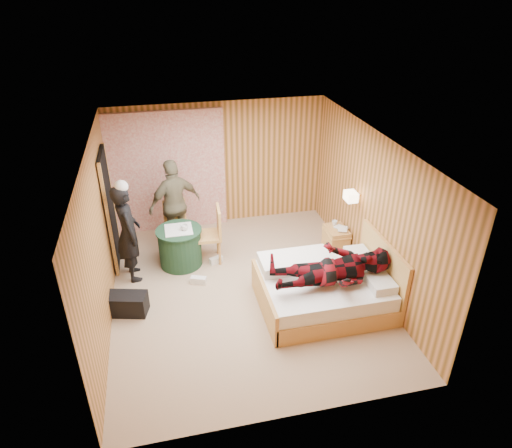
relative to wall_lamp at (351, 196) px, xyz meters
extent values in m
cube|color=tan|center=(-1.92, -0.45, -1.30)|extent=(4.20, 5.00, 0.01)
cube|color=silver|center=(-1.92, -0.45, 1.20)|extent=(4.20, 5.00, 0.01)
cube|color=#CA834D|center=(-1.92, 2.05, -0.05)|extent=(4.20, 0.02, 2.50)
cube|color=#CA834D|center=(-4.02, -0.45, -0.05)|extent=(0.02, 5.00, 2.50)
cube|color=#CA834D|center=(0.18, -0.45, -0.05)|extent=(0.02, 5.00, 2.50)
cube|color=beige|center=(-2.92, 1.98, -0.10)|extent=(2.20, 0.08, 2.40)
cube|color=black|center=(-3.98, 0.95, -0.28)|extent=(0.06, 0.90, 2.05)
cylinder|color=gold|center=(0.08, 0.00, 0.00)|extent=(0.18, 0.04, 0.04)
cube|color=#FFDDB2|center=(0.00, 0.00, 0.00)|extent=(0.18, 0.24, 0.16)
cube|color=#E2BA5C|center=(-0.82, -1.09, -1.16)|extent=(1.87, 1.49, 0.28)
cube|color=white|center=(-0.82, -1.09, -0.90)|extent=(1.81, 1.44, 0.23)
cube|color=#E2BA5C|center=(-1.76, -1.09, -1.04)|extent=(0.06, 1.49, 0.52)
cube|color=#E2BA5C|center=(0.14, -1.09, -0.79)|extent=(0.06, 1.49, 1.03)
cube|color=silver|center=(-0.09, -1.44, -0.72)|extent=(0.35, 0.51, 0.13)
cube|color=silver|center=(-0.09, -0.73, -0.72)|extent=(0.35, 0.51, 0.13)
cube|color=white|center=(-1.15, -0.67, -0.70)|extent=(1.12, 0.56, 0.17)
cube|color=#E2BA5C|center=(-0.04, 0.34, -1.05)|extent=(0.36, 0.50, 0.50)
cube|color=#E2BA5C|center=(-0.04, 0.34, -0.89)|extent=(0.38, 0.52, 0.03)
cylinder|color=#1F4427|center=(-2.87, 0.58, -0.96)|extent=(0.74, 0.74, 0.68)
cylinder|color=#1F4427|center=(-2.87, 0.58, -0.62)|extent=(0.80, 0.80, 0.03)
cube|color=silver|center=(-2.87, 0.58, -0.60)|extent=(0.51, 0.51, 0.01)
cube|color=#E2BA5C|center=(-2.87, 1.14, -0.85)|extent=(0.46, 0.46, 0.05)
cube|color=#E2BA5C|center=(-2.89, 1.32, -0.60)|extent=(0.42, 0.08, 0.46)
cylinder|color=#E2BA5C|center=(-3.02, 0.95, -1.08)|extent=(0.04, 0.04, 0.43)
cylinder|color=#E2BA5C|center=(-2.72, 1.32, -1.08)|extent=(0.04, 0.04, 0.43)
cube|color=#E2BA5C|center=(-2.38, 0.60, -0.80)|extent=(0.49, 0.49, 0.06)
cube|color=#E2BA5C|center=(-2.17, 0.58, -0.52)|extent=(0.07, 0.47, 0.51)
cylinder|color=#E2BA5C|center=(-2.56, 0.80, -1.06)|extent=(0.04, 0.04, 0.48)
cylinder|color=#E2BA5C|center=(-2.20, 0.40, -1.06)|extent=(0.04, 0.04, 0.48)
cube|color=black|center=(-3.77, -0.60, -1.13)|extent=(0.65, 0.45, 0.33)
cube|color=silver|center=(-2.26, 0.47, -1.25)|extent=(0.26, 0.18, 0.11)
cube|color=silver|center=(-2.64, -0.08, -1.24)|extent=(0.28, 0.19, 0.12)
imported|color=black|center=(-3.69, 0.38, -0.45)|extent=(0.52, 0.69, 1.70)
imported|color=#6C6348|center=(-2.87, 1.25, -0.44)|extent=(1.09, 0.77, 1.72)
imported|color=#660911|center=(-0.77, -1.29, -0.36)|extent=(0.86, 0.67, 1.77)
imported|color=silver|center=(-0.04, 0.29, -0.79)|extent=(0.26, 0.28, 0.02)
imported|color=silver|center=(-0.04, 0.29, -0.77)|extent=(0.24, 0.27, 0.02)
imported|color=silver|center=(-0.04, 0.47, -0.76)|extent=(0.11, 0.11, 0.09)
imported|color=silver|center=(-2.77, 0.53, -0.54)|extent=(0.14, 0.14, 0.10)
camera|label=1|loc=(-3.08, -6.38, 3.26)|focal=32.00mm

